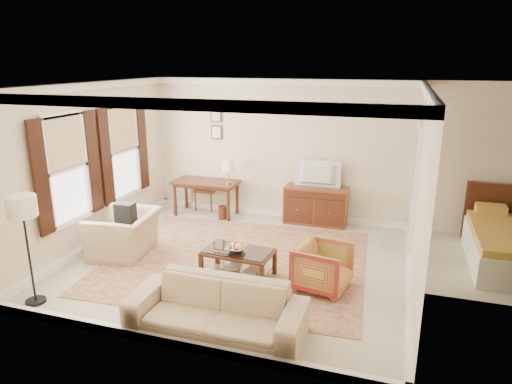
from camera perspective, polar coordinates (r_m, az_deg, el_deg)
The scene contains 20 objects.
room_shell at distance 7.08m, azimuth -2.32°, elevation 9.81°, with size 5.51×5.01×2.91m.
window_front at distance 8.00m, azimuth -22.56°, elevation 2.63°, with size 0.12×1.56×1.80m, color #CCB284, non-canonical shape.
window_rear at distance 9.25m, azimuth -16.24°, elevation 4.92°, with size 0.12×1.56×1.80m, color #CCB284, non-canonical shape.
doorway at distance 8.39m, azimuth 19.17°, elevation 0.22°, with size 0.10×1.12×2.25m, color white, non-canonical shape.
rug at distance 7.78m, azimuth -2.52°, elevation -8.52°, with size 4.24×3.63×0.01m, color maroon.
writing_desk at distance 9.86m, azimuth -6.29°, elevation 0.75°, with size 1.39×0.69×0.76m.
desk_chair at distance 10.25m, azimuth -6.23°, elevation 0.65°, with size 0.45×0.45×1.05m, color brown, non-canonical shape.
desk_lamp at distance 9.56m, azimuth -3.44°, elevation 2.57°, with size 0.32×0.32×0.50m, color silver, non-canonical shape.
framed_prints at distance 9.93m, azimuth -5.00°, elevation 8.52°, with size 0.25×0.04×0.68m, color #3F1D12, non-canonical shape.
sideboard at distance 9.41m, azimuth 7.47°, elevation -1.68°, with size 1.27×0.49×0.78m, color brown.
tv at distance 9.17m, azimuth 7.64°, elevation 3.26°, with size 0.89×0.51×0.12m, color black.
coffee_table at distance 7.10m, azimuth -2.24°, elevation -8.03°, with size 1.10×0.69×0.45m.
fruit_bowl at distance 7.00m, azimuth -2.58°, elevation -7.01°, with size 0.42×0.42×0.10m, color silver.
book_a at distance 7.22m, azimuth -3.59°, elevation -9.09°, with size 0.28×0.04×0.38m, color brown.
book_b at distance 7.09m, azimuth -1.26°, elevation -9.61°, with size 0.28×0.03×0.38m, color brown.
striped_armchair at distance 6.80m, azimuth 8.35°, elevation -9.00°, with size 0.74×0.69×0.76m, color maroon.
club_armchair at distance 8.18m, azimuth -16.18°, elevation -4.20°, with size 1.14×0.74×0.99m, color tan.
backpack at distance 8.09m, azimuth -16.01°, elevation -2.53°, with size 0.32×0.22×0.40m, color black.
sofa at distance 5.74m, azimuth -5.02°, elevation -13.44°, with size 2.19×0.64×0.85m, color tan.
floor_lamp at distance 6.75m, azimuth -27.13°, elevation -2.51°, with size 0.38×0.38×1.55m.
Camera 1 is at (2.43, -6.60, 3.26)m, focal length 32.00 mm.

